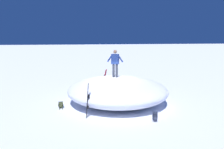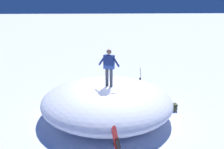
% 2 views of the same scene
% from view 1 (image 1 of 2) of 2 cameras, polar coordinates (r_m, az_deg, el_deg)
% --- Properties ---
extents(ground, '(240.00, 240.00, 0.00)m').
position_cam_1_polar(ground, '(13.25, -0.09, -7.20)').
color(ground, white).
extents(snow_mound, '(8.23, 8.26, 1.53)m').
position_cam_1_polar(snow_mound, '(12.77, 1.46, -4.28)').
color(snow_mound, white).
rests_on(snow_mound, ground).
extents(snowboarder_standing, '(0.55, 0.93, 1.65)m').
position_cam_1_polar(snowboarder_standing, '(12.66, 0.84, 3.46)').
color(snowboarder_standing, '#333842').
rests_on(snowboarder_standing, snow_mound).
extents(snowboard_primary_upright, '(0.42, 0.45, 1.53)m').
position_cam_1_polar(snowboard_primary_upright, '(16.34, -2.02, -1.10)').
color(snowboard_primary_upright, red).
rests_on(snowboard_primary_upright, ground).
extents(snowboard_secondary_upright, '(0.31, 0.21, 1.73)m').
position_cam_1_polar(snowboard_secondary_upright, '(10.48, -6.55, -6.74)').
color(snowboard_secondary_upright, black).
rests_on(snowboard_secondary_upright, ground).
extents(backpack_near, '(0.50, 0.31, 0.34)m').
position_cam_1_polar(backpack_near, '(12.33, -13.57, -7.95)').
color(backpack_near, '#383D23').
rests_on(backpack_near, ground).
extents(backpack_far, '(0.58, 0.36, 0.40)m').
position_cam_1_polar(backpack_far, '(10.42, 11.46, -11.01)').
color(backpack_far, '#1E2333').
rests_on(backpack_far, ground).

